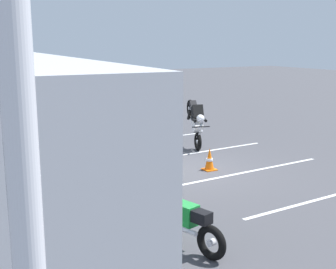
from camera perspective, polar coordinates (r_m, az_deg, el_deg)
The scene contains 13 objects.
ground_plane at distance 12.67m, azimuth 1.54°, elevation -4.48°, with size 80.00×80.00×0.00m, color #424247.
tour_bus at distance 9.47m, azimuth -20.43°, elevation -0.52°, with size 10.93×3.33×3.25m.
spectator_far_left at distance 9.21m, azimuth -2.20°, elevation -3.90°, with size 0.58×0.37×1.77m.
spectator_left at distance 10.15m, azimuth -4.74°, elevation -2.85°, with size 0.58×0.38×1.67m.
spectator_centre at distance 11.08m, azimuth -7.19°, elevation -1.52°, with size 0.58×0.38×1.70m.
spectator_right at distance 12.03m, azimuth -8.30°, elevation -0.40°, with size 0.58×0.36×1.74m.
parked_motorcycle_silver at distance 7.98m, azimuth 1.55°, elevation -10.76°, with size 2.02×0.75×0.99m.
stunt_motorcycle at distance 15.02m, azimuth 3.52°, elevation 1.98°, with size 1.96×0.95×1.67m.
traffic_cone at distance 12.62m, azimuth 5.27°, elevation -3.15°, with size 0.34×0.34×0.63m.
bay_line_a at distance 11.05m, azimuth 19.11°, elevation -7.59°, with size 0.26×4.84×0.01m.
bay_line_b at distance 12.75m, azimuth 10.52°, elevation -4.56°, with size 0.26×4.99×0.01m.
bay_line_c at distance 14.68m, azimuth 4.12°, elevation -2.22°, with size 0.26×4.98×0.01m.
bay_line_d at distance 16.78m, azimuth -0.72°, elevation -0.42°, with size 0.22×3.54×0.01m.
Camera 1 is at (-10.36, 6.38, 3.53)m, focal length 48.20 mm.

